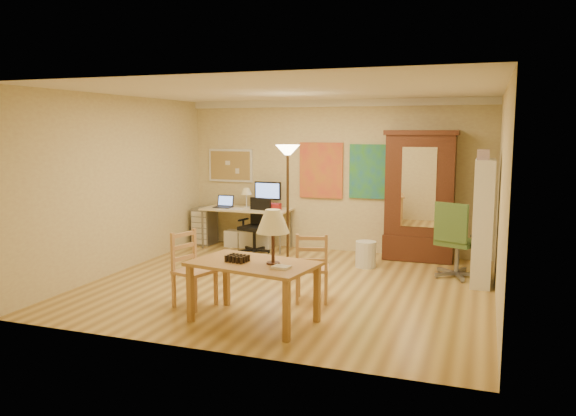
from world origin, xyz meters
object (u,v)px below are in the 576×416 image
(computer_desk, at_px, (249,224))
(office_chair_black, at_px, (255,238))
(dining_table, at_px, (260,251))
(armoire, at_px, (420,204))
(office_chair_green, at_px, (456,257))
(bookshelf, at_px, (483,223))

(computer_desk, relative_size, office_chair_black, 1.69)
(dining_table, distance_m, armoire, 4.02)
(computer_desk, bearing_deg, dining_table, -64.81)
(office_chair_black, distance_m, armoire, 2.93)
(dining_table, xyz_separation_m, armoire, (1.32, 3.80, 0.12))
(office_chair_black, xyz_separation_m, office_chair_green, (3.47, -0.60, 0.05))
(office_chair_green, bearing_deg, bookshelf, -36.53)
(computer_desk, relative_size, bookshelf, 0.92)
(dining_table, xyz_separation_m, bookshelf, (2.34, 2.53, 0.06))
(computer_desk, xyz_separation_m, armoire, (3.07, 0.08, 0.49))
(office_chair_black, xyz_separation_m, armoire, (2.82, 0.40, 0.69))
(dining_table, height_order, computer_desk, dining_table)
(dining_table, height_order, bookshelf, bookshelf)
(armoire, height_order, bookshelf, armoire)
(computer_desk, height_order, bookshelf, bookshelf)
(dining_table, relative_size, office_chair_green, 1.34)
(computer_desk, relative_size, office_chair_green, 1.43)
(dining_table, bearing_deg, armoire, 70.77)
(office_chair_green, height_order, armoire, armoire)
(computer_desk, height_order, office_chair_green, computer_desk)
(dining_table, bearing_deg, computer_desk, 115.19)
(office_chair_green, height_order, bookshelf, bookshelf)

